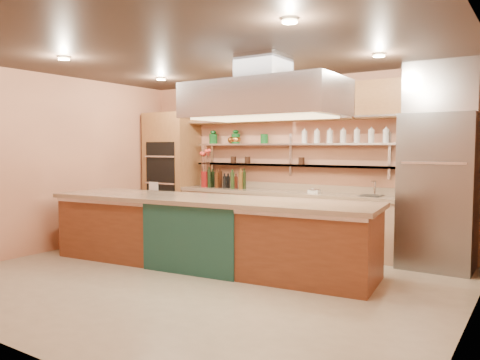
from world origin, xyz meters
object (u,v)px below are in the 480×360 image
Objects in this scene: refrigerator at (438,192)px; flower_vase at (206,179)px; green_canister at (264,139)px; island at (207,232)px; copper_kettle at (232,140)px; kitchen_scale at (314,190)px.

refrigerator is 3.97m from flower_vase.
refrigerator is 13.07× the size of green_canister.
island is 28.68× the size of copper_kettle.
green_canister is (-0.18, 1.88, 1.32)m from island.
flower_vase is 1.63× the size of kitchen_scale.
copper_kettle is (-0.85, 1.88, 1.30)m from island.
refrigerator is 0.46× the size of island.
green_canister is at bearing -178.30° from kitchen_scale.
kitchen_scale is (2.15, 0.00, -0.09)m from flower_vase.
flower_vase is at bearing -168.77° from green_canister.
island is 2.18m from flower_vase.
flower_vase is 1.34m from green_canister.
flower_vase is at bearing -166.35° from kitchen_scale.
island is at bearing -148.42° from refrigerator.
green_canister reaches higher than copper_kettle.
flower_vase is 2.15m from kitchen_scale.
kitchen_scale is 1.08× the size of green_canister.
kitchen_scale is at bearing 56.06° from island.
copper_kettle reaches higher than island.
refrigerator is at bearing -4.60° from green_canister.
refrigerator reaches higher than kitchen_scale.
kitchen_scale is at bearing -11.95° from green_canister.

